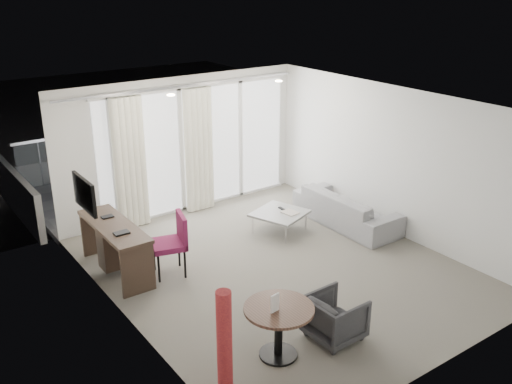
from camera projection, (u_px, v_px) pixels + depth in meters
floor at (278, 268)px, 8.97m from camera, size 5.00×6.00×0.00m
ceiling at (281, 105)px, 8.04m from camera, size 5.00×6.00×0.00m
wall_left at (122, 233)px, 7.15m from camera, size 0.00×6.00×2.60m
wall_right at (393, 161)px, 9.86m from camera, size 0.00×6.00×2.60m
wall_front at (447, 271)px, 6.23m from camera, size 5.00×0.00×2.60m
window_panel at (197, 148)px, 10.97m from camera, size 4.00×0.02×2.38m
window_frame at (197, 148)px, 10.96m from camera, size 4.10×0.06×2.44m
curtain_left at (130, 164)px, 10.06m from camera, size 0.60×0.20×2.38m
curtain_right at (199, 150)px, 10.82m from camera, size 0.60×0.20×2.38m
curtain_track at (184, 86)px, 10.24m from camera, size 4.80×0.04×0.04m
downlight_a at (171, 95)px, 8.77m from camera, size 0.12×0.12×0.02m
downlight_b at (279, 81)px, 9.91m from camera, size 0.12×0.12×0.02m
desk at (116, 249)px, 8.73m from camera, size 0.53×1.70×0.80m
tv at (84, 194)px, 8.26m from camera, size 0.05×0.80×0.50m
desk_chair at (168, 245)px, 8.64m from camera, size 0.64×0.62×0.97m
round_table at (279, 332)px, 6.81m from camera, size 0.87×0.87×0.67m
menu_card at (275, 308)px, 6.60m from camera, size 0.12×0.04×0.23m
red_lamp at (225, 347)px, 6.00m from camera, size 0.30×0.30×1.34m
tub_armchair at (335, 317)px, 7.17m from camera, size 0.67×0.65×0.59m
coffee_table at (280, 222)px, 10.18m from camera, size 1.07×1.07×0.38m
remote at (282, 210)px, 10.26m from camera, size 0.06×0.15×0.02m
magazine at (290, 214)px, 10.09m from camera, size 0.28×0.34×0.02m
sofa at (346, 208)px, 10.46m from camera, size 0.83×2.13×0.62m
terrace_slab at (165, 187)px, 12.58m from camera, size 5.60×3.00×0.12m
rattan_chair_a at (192, 158)px, 12.95m from camera, size 0.66×0.66×0.83m
rattan_chair_b at (206, 157)px, 13.03m from camera, size 0.75×0.75×0.82m
rattan_table at (218, 174)px, 12.44m from camera, size 0.58×0.58×0.50m
balustrade at (135, 147)px, 13.48m from camera, size 5.50×0.06×1.05m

